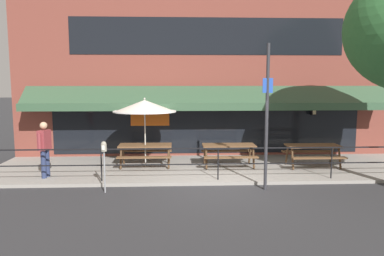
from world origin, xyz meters
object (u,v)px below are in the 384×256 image
Objects in this scene: picnic_table_left at (145,149)px; picnic_table_centre at (229,149)px; patio_umbrella_left at (145,106)px; pedestrian_walking at (45,147)px; parking_meter_near at (104,151)px; street_sign_pole at (267,116)px; picnic_table_right at (313,150)px.

picnic_table_centre is at bearing -2.64° from picnic_table_left.
patio_umbrella_left reaches higher than picnic_table_left.
pedestrian_walking is (-2.94, -1.31, -1.12)m from patio_umbrella_left.
picnic_table_centre is 5.94m from pedestrian_walking.
picnic_table_left is at bearing 24.33° from pedestrian_walking.
patio_umbrella_left reaches higher than parking_meter_near.
patio_umbrella_left is 4.39m from street_sign_pole.
patio_umbrella_left is at bearing 71.41° from parking_meter_near.
picnic_table_right is at bearing 19.40° from parking_meter_near.
picnic_table_right is (5.73, -0.36, 0.00)m from picnic_table_left.
picnic_table_left is 5.74m from picnic_table_right.
patio_umbrella_left is (-5.73, 0.34, 1.47)m from picnic_table_right.
picnic_table_right is at bearing 6.42° from pedestrian_walking.
pedestrian_walking is at bearing -168.34° from picnic_table_centre.
picnic_table_centre is at bearing -2.29° from patio_umbrella_left.
patio_umbrella_left is at bearing 176.62° from picnic_table_right.
picnic_table_left is 1.47m from patio_umbrella_left.
picnic_table_right is 1.27× the size of parking_meter_near.
picnic_table_centre is 0.44× the size of street_sign_pole.
pedestrian_walking is (-5.81, -1.20, 0.35)m from picnic_table_centre.
picnic_table_centre is 4.57m from parking_meter_near.
parking_meter_near is at bearing -160.60° from picnic_table_right.
patio_umbrella_left is 1.67× the size of parking_meter_near.
picnic_table_left is 1.05× the size of pedestrian_walking.
street_sign_pole is at bearing 1.21° from parking_meter_near.
pedestrian_walking reaches higher than parking_meter_near.
pedestrian_walking is 2.46m from parking_meter_near.
picnic_table_right is at bearing -3.55° from picnic_table_left.
parking_meter_near is (2.05, -1.36, 0.09)m from pedestrian_walking.
picnic_table_right is (2.87, -0.22, 0.00)m from picnic_table_centre.
street_sign_pole reaches higher than picnic_table_left.
pedestrian_walking is at bearing 146.41° from parking_meter_near.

